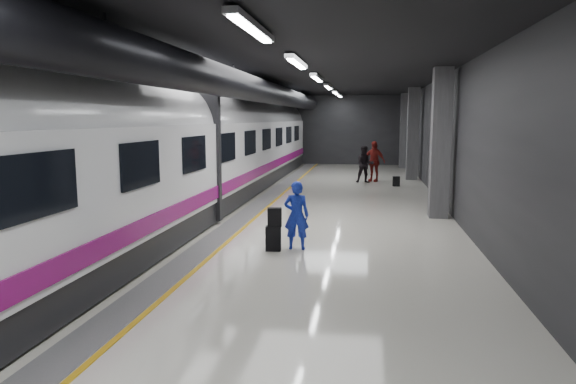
{
  "coord_description": "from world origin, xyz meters",
  "views": [
    {
      "loc": [
        2.42,
        -14.0,
        3.0
      ],
      "look_at": [
        0.44,
        -1.44,
        1.18
      ],
      "focal_mm": 32.0,
      "sensor_mm": 36.0,
      "label": 1
    }
  ],
  "objects": [
    {
      "name": "train",
      "position": [
        -3.25,
        -0.0,
        2.07
      ],
      "size": [
        3.05,
        38.0,
        4.05
      ],
      "color": "black",
      "rests_on": "ground"
    },
    {
      "name": "platform_hall",
      "position": [
        -0.29,
        0.96,
        3.54
      ],
      "size": [
        10.02,
        40.02,
        4.51
      ],
      "color": "black",
      "rests_on": "ground"
    },
    {
      "name": "suitcase_far",
      "position": [
        3.67,
        9.22,
        0.22
      ],
      "size": [
        0.32,
        0.22,
        0.44
      ],
      "primitive_type": "cube",
      "rotation": [
        0.0,
        0.0,
        0.11
      ],
      "color": "black",
      "rests_on": "ground"
    },
    {
      "name": "traveler_far_a",
      "position": [
        2.26,
        10.25,
        0.87
      ],
      "size": [
        0.92,
        0.76,
        1.75
      ],
      "primitive_type": "imported",
      "rotation": [
        0.0,
        0.0,
        0.12
      ],
      "color": "black",
      "rests_on": "ground"
    },
    {
      "name": "ground",
      "position": [
        0.0,
        0.0,
        0.0
      ],
      "size": [
        40.0,
        40.0,
        0.0
      ],
      "primitive_type": "plane",
      "color": "silver",
      "rests_on": "ground"
    },
    {
      "name": "suitcase_main",
      "position": [
        0.31,
        -2.75,
        0.28
      ],
      "size": [
        0.37,
        0.25,
        0.57
      ],
      "primitive_type": "cube",
      "rotation": [
        0.0,
        0.0,
        0.1
      ],
      "color": "black",
      "rests_on": "ground"
    },
    {
      "name": "traveler_main",
      "position": [
        0.81,
        -2.52,
        0.79
      ],
      "size": [
        0.59,
        0.4,
        1.59
      ],
      "primitive_type": "imported",
      "rotation": [
        0.0,
        0.0,
        3.18
      ],
      "color": "blue",
      "rests_on": "ground"
    },
    {
      "name": "shoulder_bag",
      "position": [
        0.34,
        -2.75,
        0.78
      ],
      "size": [
        0.35,
        0.23,
        0.43
      ],
      "primitive_type": "cube",
      "rotation": [
        0.0,
        0.0,
        0.2
      ],
      "color": "black",
      "rests_on": "suitcase_main"
    },
    {
      "name": "traveler_far_b",
      "position": [
        2.67,
        10.88,
        0.97
      ],
      "size": [
        1.23,
        0.9,
        1.93
      ],
      "primitive_type": "imported",
      "rotation": [
        0.0,
        0.0,
        -0.43
      ],
      "color": "maroon",
      "rests_on": "ground"
    }
  ]
}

